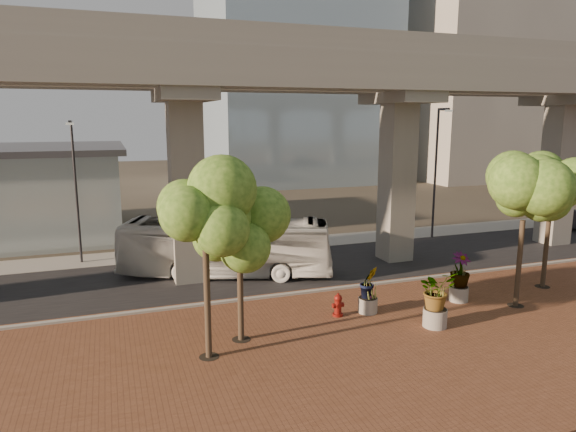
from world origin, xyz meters
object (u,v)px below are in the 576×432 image
object	(u,v)px
parked_car	(573,220)
planter_front	(436,293)
transit_bus	(226,247)
fire_hydrant	(338,305)

from	to	relation	value
parked_car	planter_front	size ratio (longest dim) A/B	2.07
parked_car	planter_front	distance (m)	23.77
parked_car	transit_bus	bearing A→B (deg)	108.85
transit_bus	fire_hydrant	world-z (taller)	transit_bus
planter_front	parked_car	bearing A→B (deg)	30.40
transit_bus	fire_hydrant	distance (m)	7.90
parked_car	planter_front	xyz separation A→B (m)	(-20.49, -12.02, 0.68)
fire_hydrant	planter_front	world-z (taller)	planter_front
transit_bus	fire_hydrant	xyz separation A→B (m)	(3.13, -7.18, -1.01)
transit_bus	planter_front	distance (m)	11.38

